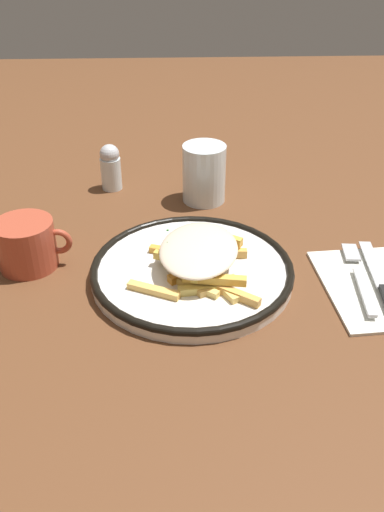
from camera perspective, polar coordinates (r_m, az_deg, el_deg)
ground_plane at (r=0.80m, az=0.00°, el=-2.20°), size 2.60×2.60×0.00m
plate at (r=0.80m, az=0.00°, el=-1.50°), size 0.29×0.29×0.02m
fries_heap at (r=0.77m, az=0.76°, el=-0.07°), size 0.18×0.18×0.04m
napkin at (r=0.82m, az=18.82°, el=-2.87°), size 0.17×0.20×0.01m
fork at (r=0.82m, az=16.89°, el=-2.06°), size 0.03×0.18×0.01m
knife at (r=0.80m, az=19.22°, el=-3.22°), size 0.03×0.21×0.01m
water_glass at (r=0.99m, az=1.25°, el=8.51°), size 0.08×0.08×0.10m
coffee_mug at (r=0.84m, az=-16.66°, el=1.17°), size 0.11×0.09×0.07m
salt_shaker at (r=1.05m, az=-8.40°, el=9.09°), size 0.04×0.04×0.09m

